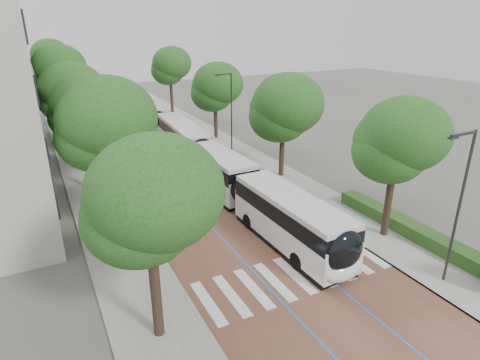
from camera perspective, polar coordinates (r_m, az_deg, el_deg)
The scene contains 18 objects.
ground at distance 21.46m, azimuth 8.85°, elevation -14.74°, with size 160.00×160.00×0.00m, color #51544C.
road at distance 56.21m, azimuth -15.78°, elevation 7.68°, with size 11.00×140.00×0.02m, color brown.
sidewalk_left at distance 55.27m, azimuth -23.41°, elevation 6.55°, with size 4.00×140.00×0.12m, color gray.
sidewalk_right at distance 58.09m, azimuth -8.50°, elevation 8.72°, with size 4.00×140.00×0.12m, color gray.
kerb_left at distance 55.41m, azimuth -21.46°, elevation 6.86°, with size 0.20×140.00×0.14m, color gray.
kerb_right at distance 57.53m, azimuth -10.30°, elevation 8.49°, with size 0.20×140.00×0.14m, color gray.
zebra_crossing at distance 22.20m, azimuth 7.74°, elevation -13.23°, with size 10.55×3.60×0.01m.
lane_line_left at distance 55.92m, azimuth -17.39°, elevation 7.45°, with size 0.12×126.00×0.01m, color blue.
lane_line_right at distance 56.53m, azimuth -14.19°, elevation 7.92°, with size 0.12×126.00×0.01m, color blue.
hedge at distance 26.93m, azimuth 24.98°, elevation -7.37°, with size 1.20×14.00×0.80m, color #1F4718.
streetlight_near at distance 21.79m, azimuth 28.69°, elevation -2.21°, with size 1.82×0.20×8.00m.
streetlight_far at distance 40.45m, azimuth -1.46°, elevation 10.34°, with size 1.82×0.20×8.00m.
lamp_post_left at distance 23.77m, azimuth -14.37°, elevation -0.12°, with size 0.14×0.14×8.00m, color #2C2D2F.
trees_left at distance 41.40m, azimuth -23.11°, elevation 11.68°, with size 6.20×60.37×9.97m.
trees_right at distance 41.36m, azimuth -0.55°, elevation 12.26°, with size 5.99×47.36×9.02m.
lead_bus at distance 26.96m, azimuth 2.52°, elevation -2.57°, with size 2.93×18.45×3.20m.
bus_queued_0 at distance 40.93m, azimuth -7.90°, elevation 5.68°, with size 3.15×12.51×3.20m.
bus_queued_1 at distance 53.39m, azimuth -13.10°, elevation 9.01°, with size 2.83×12.46×3.20m.
Camera 1 is at (-10.68, -13.74, 12.56)m, focal length 30.00 mm.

